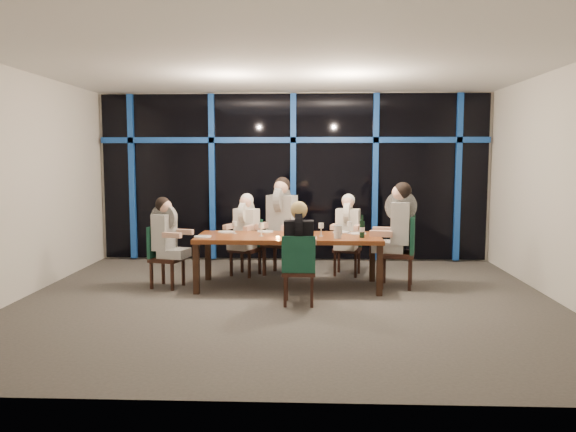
{
  "coord_description": "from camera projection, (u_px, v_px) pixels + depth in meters",
  "views": [
    {
      "loc": [
        0.31,
        -7.09,
        1.86
      ],
      "look_at": [
        0.0,
        0.6,
        1.05
      ],
      "focal_mm": 35.0,
      "sensor_mm": 36.0,
      "label": 1
    }
  ],
  "objects": [
    {
      "name": "diner_far_right",
      "position": [
        348.0,
        222.0,
        8.81
      ],
      "size": [
        0.49,
        0.59,
        0.85
      ],
      "rotation": [
        0.0,
        0.0,
        -0.24
      ],
      "color": "silver",
      "rests_on": "ground"
    },
    {
      "name": "diner_far_mid",
      "position": [
        281.0,
        212.0,
        8.83
      ],
      "size": [
        0.65,
        0.72,
        1.03
      ],
      "rotation": [
        0.0,
        0.0,
        -0.37
      ],
      "color": "black",
      "rests_on": "ground"
    },
    {
      "name": "plate_end_left",
      "position": [
        203.0,
        237.0,
        7.81
      ],
      "size": [
        0.24,
        0.24,
        0.01
      ],
      "primitive_type": "cylinder",
      "color": "white",
      "rests_on": "dining_table"
    },
    {
      "name": "wine_bottle",
      "position": [
        362.0,
        229.0,
        7.74
      ],
      "size": [
        0.07,
        0.07,
        0.32
      ],
      "rotation": [
        0.0,
        0.0,
        -0.4
      ],
      "color": "black",
      "rests_on": "dining_table"
    },
    {
      "name": "chair_near_mid",
      "position": [
        299.0,
        266.0,
        7.01
      ],
      "size": [
        0.42,
        0.42,
        0.9
      ],
      "rotation": [
        0.0,
        0.0,
        3.13
      ],
      "color": "black",
      "rests_on": "ground"
    },
    {
      "name": "plate_far_mid",
      "position": [
        265.0,
        232.0,
        8.34
      ],
      "size": [
        0.24,
        0.24,
        0.01
      ],
      "primitive_type": "cylinder",
      "color": "white",
      "rests_on": "dining_table"
    },
    {
      "name": "chair_end_left",
      "position": [
        162.0,
        253.0,
        8.02
      ],
      "size": [
        0.5,
        0.5,
        0.88
      ],
      "rotation": [
        0.0,
        0.0,
        1.31
      ],
      "color": "black",
      "rests_on": "ground"
    },
    {
      "name": "diner_far_left",
      "position": [
        245.0,
        222.0,
        8.79
      ],
      "size": [
        0.55,
        0.6,
        0.86
      ],
      "rotation": [
        0.0,
        0.0,
        -0.42
      ],
      "color": "silver",
      "rests_on": "ground"
    },
    {
      "name": "diner_end_right",
      "position": [
        398.0,
        219.0,
        7.97
      ],
      "size": [
        0.69,
        0.57,
        1.0
      ],
      "rotation": [
        0.0,
        0.0,
        4.5
      ],
      "color": "black",
      "rests_on": "ground"
    },
    {
      "name": "plate_end_right",
      "position": [
        358.0,
        233.0,
        8.13
      ],
      "size": [
        0.24,
        0.24,
        0.01
      ],
      "primitive_type": "cylinder",
      "color": "white",
      "rests_on": "dining_table"
    },
    {
      "name": "diner_near_mid",
      "position": [
        299.0,
        237.0,
        7.04
      ],
      "size": [
        0.45,
        0.56,
        0.87
      ],
      "rotation": [
        0.0,
        0.0,
        3.13
      ],
      "color": "black",
      "rests_on": "ground"
    },
    {
      "name": "wine_glass_b",
      "position": [
        297.0,
        224.0,
        8.09
      ],
      "size": [
        0.08,
        0.08,
        0.2
      ],
      "color": "white",
      "rests_on": "dining_table"
    },
    {
      "name": "chair_far_mid",
      "position": [
        283.0,
        237.0,
        8.95
      ],
      "size": [
        0.63,
        0.63,
        1.05
      ],
      "rotation": [
        0.0,
        0.0,
        -0.37
      ],
      "color": "black",
      "rests_on": "ground"
    },
    {
      "name": "plate_near_mid",
      "position": [
        300.0,
        239.0,
        7.62
      ],
      "size": [
        0.24,
        0.24,
        0.01
      ],
      "primitive_type": "cylinder",
      "color": "white",
      "rests_on": "dining_table"
    },
    {
      "name": "water_pitcher",
      "position": [
        338.0,
        232.0,
        7.68
      ],
      "size": [
        0.11,
        0.1,
        0.18
      ],
      "rotation": [
        0.0,
        0.0,
        -0.33
      ],
      "color": "silver",
      "rests_on": "dining_table"
    },
    {
      "name": "wine_glass_c",
      "position": [
        321.0,
        226.0,
        7.89
      ],
      "size": [
        0.07,
        0.07,
        0.19
      ],
      "color": "silver",
      "rests_on": "dining_table"
    },
    {
      "name": "plate_far_right",
      "position": [
        341.0,
        232.0,
        8.28
      ],
      "size": [
        0.24,
        0.24,
        0.01
      ],
      "primitive_type": "cylinder",
      "color": "white",
      "rests_on": "dining_table"
    },
    {
      "name": "chair_end_right",
      "position": [
        404.0,
        248.0,
        7.99
      ],
      "size": [
        0.57,
        0.57,
        1.03
      ],
      "rotation": [
        0.0,
        0.0,
        4.5
      ],
      "color": "black",
      "rests_on": "ground"
    },
    {
      "name": "chair_far_left",
      "position": [
        248.0,
        244.0,
        8.89
      ],
      "size": [
        0.54,
        0.54,
        0.88
      ],
      "rotation": [
        0.0,
        0.0,
        -0.42
      ],
      "color": "black",
      "rests_on": "ground"
    },
    {
      "name": "tea_light",
      "position": [
        278.0,
        237.0,
        7.69
      ],
      "size": [
        0.05,
        0.05,
        0.03
      ],
      "primitive_type": "cylinder",
      "color": "#FBAA4B",
      "rests_on": "dining_table"
    },
    {
      "name": "wine_glass_d",
      "position": [
        235.0,
        224.0,
        8.17
      ],
      "size": [
        0.07,
        0.07,
        0.18
      ],
      "color": "white",
      "rests_on": "dining_table"
    },
    {
      "name": "window_wall",
      "position": [
        294.0,
        175.0,
        10.01
      ],
      "size": [
        6.86,
        0.43,
        2.94
      ],
      "color": "black",
      "rests_on": "ground"
    },
    {
      "name": "chair_far_right",
      "position": [
        348.0,
        244.0,
        8.91
      ],
      "size": [
        0.49,
        0.49,
        0.88
      ],
      "rotation": [
        0.0,
        0.0,
        -0.24
      ],
      "color": "black",
      "rests_on": "ground"
    },
    {
      "name": "room",
      "position": [
        286.0,
        144.0,
        7.04
      ],
      "size": [
        7.04,
        7.0,
        3.02
      ],
      "color": "#514D47",
      "rests_on": "ground"
    },
    {
      "name": "plate_far_left",
      "position": [
        226.0,
        232.0,
        8.29
      ],
      "size": [
        0.24,
        0.24,
        0.01
      ],
      "primitive_type": "cylinder",
      "color": "white",
      "rests_on": "dining_table"
    },
    {
      "name": "dining_table",
      "position": [
        289.0,
        240.0,
        7.98
      ],
      "size": [
        2.6,
        1.0,
        0.75
      ],
      "color": "brown",
      "rests_on": "ground"
    },
    {
      "name": "wine_glass_a",
      "position": [
        261.0,
        226.0,
        7.9
      ],
      "size": [
        0.07,
        0.07,
        0.19
      ],
      "color": "silver",
      "rests_on": "dining_table"
    },
    {
      "name": "wine_glass_e",
      "position": [
        350.0,
        225.0,
        8.15
      ],
      "size": [
        0.07,
        0.07,
        0.18
      ],
      "color": "white",
      "rests_on": "dining_table"
    },
    {
      "name": "diner_end_left",
      "position": [
        166.0,
        229.0,
        7.97
      ],
      "size": [
        0.6,
        0.51,
        0.86
      ],
      "rotation": [
        0.0,
        0.0,
        1.31
      ],
      "color": "black",
      "rests_on": "ground"
    }
  ]
}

